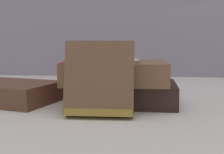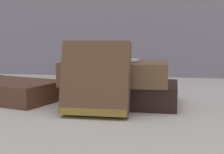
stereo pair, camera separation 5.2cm
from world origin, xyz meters
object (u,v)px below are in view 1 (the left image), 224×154
Objects in this scene: book_side_left at (4,92)px; book_flat_bottom at (121,93)px; pocket_watch at (124,61)px; book_leaning_front at (99,82)px; book_flat_top at (112,72)px.

book_flat_bottom is at bearing 16.71° from book_side_left.
book_side_left is at bearing 174.20° from pocket_watch.
book_flat_bottom is 0.12m from book_leaning_front.
book_side_left is at bearing -178.20° from book_flat_bottom.
book_leaning_front is at bearing -10.44° from book_side_left.
book_flat_bottom is 3.31× the size of pocket_watch.
book_side_left is at bearing 175.33° from book_flat_top.
book_leaning_front is at bearing -99.24° from book_flat_top.
book_side_left is (-0.23, 0.01, -0.04)m from book_flat_top.
pocket_watch is (0.01, -0.03, 0.07)m from book_flat_bottom.
book_side_left is 1.81× the size of book_leaning_front.
book_side_left is 0.24m from book_leaning_front.
book_flat_bottom is 1.67× the size of book_leaning_front.
book_flat_bottom is at bearing 41.36° from book_flat_top.
book_leaning_front is at bearing -103.27° from book_flat_bottom.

